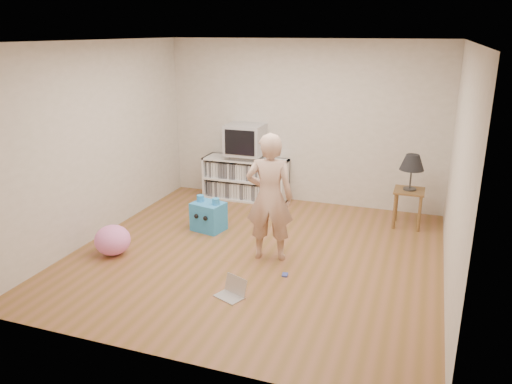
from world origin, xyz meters
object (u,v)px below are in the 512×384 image
object	(u,v)px
table_lamp	(412,163)
crt_tv	(245,139)
plush_pink	(113,240)
side_table	(409,199)
plush_blue	(208,216)
dvd_deck	(246,156)
laptop	(232,291)
media_unit	(246,179)
person	(270,197)

from	to	relation	value
table_lamp	crt_tv	bearing A→B (deg)	172.08
crt_tv	plush_pink	distance (m)	2.86
plush_pink	side_table	bearing A→B (deg)	32.97
plush_blue	side_table	bearing A→B (deg)	34.83
side_table	crt_tv	bearing A→B (deg)	172.08
dvd_deck	crt_tv	world-z (taller)	crt_tv
dvd_deck	side_table	size ratio (longest dim) A/B	0.82
dvd_deck	laptop	world-z (taller)	dvd_deck
media_unit	dvd_deck	distance (m)	0.39
crt_tv	side_table	world-z (taller)	crt_tv
crt_tv	table_lamp	distance (m)	2.66
table_lamp	plush_blue	bearing A→B (deg)	-157.47
person	plush_pink	world-z (taller)	person
plush_blue	crt_tv	bearing A→B (deg)	101.78
person	laptop	size ratio (longest dim) A/B	4.39
dvd_deck	side_table	distance (m)	2.68
media_unit	laptop	bearing A→B (deg)	-72.05
plush_blue	plush_pink	distance (m)	1.40
laptop	person	bearing A→B (deg)	108.72
dvd_deck	plush_blue	bearing A→B (deg)	-90.52
side_table	table_lamp	size ratio (longest dim) A/B	1.07
table_lamp	person	distance (m)	2.29
media_unit	side_table	world-z (taller)	media_unit
media_unit	side_table	size ratio (longest dim) A/B	2.55
table_lamp	plush_pink	distance (m)	4.18
crt_tv	person	size ratio (longest dim) A/B	0.38
side_table	person	bearing A→B (deg)	-132.89
dvd_deck	table_lamp	distance (m)	2.67
laptop	table_lamp	bearing A→B (deg)	81.83
dvd_deck	table_lamp	bearing A→B (deg)	-7.99
media_unit	side_table	xyz separation A→B (m)	(2.63, -0.39, 0.07)
plush_pink	media_unit	bearing A→B (deg)	72.68
dvd_deck	plush_pink	world-z (taller)	dvd_deck
media_unit	crt_tv	bearing A→B (deg)	-90.00
plush_blue	plush_pink	size ratio (longest dim) A/B	1.10
media_unit	plush_pink	xyz separation A→B (m)	(-0.82, -2.63, -0.16)
person	laptop	xyz separation A→B (m)	(-0.08, -1.04, -0.74)
crt_tv	table_lamp	xyz separation A→B (m)	(2.63, -0.37, -0.08)
person	side_table	bearing A→B (deg)	-143.91
laptop	crt_tv	bearing A→B (deg)	130.92
person	table_lamp	bearing A→B (deg)	-143.91
media_unit	plush_pink	size ratio (longest dim) A/B	3.12
crt_tv	plush_blue	bearing A→B (deg)	-90.52
dvd_deck	person	distance (m)	2.31
side_table	dvd_deck	bearing A→B (deg)	172.01
person	plush_blue	bearing A→B (deg)	-38.89
dvd_deck	crt_tv	size ratio (longest dim) A/B	0.75
table_lamp	plush_pink	xyz separation A→B (m)	(-3.45, -2.24, -0.75)
crt_tv	plush_pink	bearing A→B (deg)	-107.44
crt_tv	laptop	world-z (taller)	crt_tv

